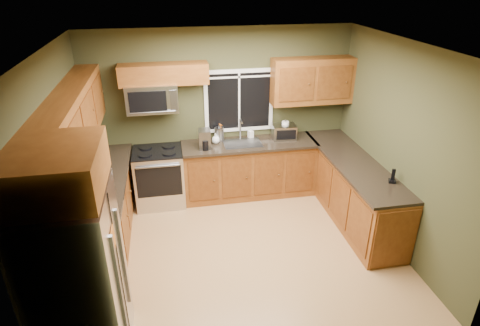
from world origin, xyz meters
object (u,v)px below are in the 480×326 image
object	(u,v)px
soap_bottle_b	(251,132)
toaster_oven	(284,132)
coffee_maker	(205,140)
kettle	(219,134)
cordless_phone	(392,178)
soap_bottle_a	(220,133)
refrigerator	(80,281)
range	(160,177)
paper_towel_roll	(285,129)
microwave	(152,98)
soap_bottle_c	(216,138)

from	to	relation	value
soap_bottle_b	toaster_oven	bearing A→B (deg)	-15.46
soap_bottle_b	coffee_maker	bearing A→B (deg)	-159.31
coffee_maker	kettle	size ratio (longest dim) A/B	1.09
cordless_phone	soap_bottle_a	bearing A→B (deg)	138.13
toaster_oven	kettle	distance (m)	1.06
refrigerator	kettle	world-z (taller)	refrigerator
range	toaster_oven	xyz separation A→B (m)	(2.05, 0.09, 0.59)
soap_bottle_b	range	bearing A→B (deg)	-171.44
kettle	paper_towel_roll	world-z (taller)	paper_towel_roll
soap_bottle_b	refrigerator	bearing A→B (deg)	-126.49
microwave	soap_bottle_a	bearing A→B (deg)	2.24
coffee_maker	soap_bottle_b	xyz separation A→B (m)	(0.79, 0.30, -0.05)
microwave	cordless_phone	xyz separation A→B (m)	(3.03, -1.76, -0.73)
paper_towel_roll	cordless_phone	bearing A→B (deg)	-62.22
kettle	toaster_oven	bearing A→B (deg)	-5.15
paper_towel_roll	cordless_phone	distance (m)	2.01
range	cordless_phone	distance (m)	3.48
microwave	soap_bottle_a	xyz separation A→B (m)	(1.02, 0.04, -0.65)
refrigerator	soap_bottle_c	world-z (taller)	refrigerator
soap_bottle_c	coffee_maker	bearing A→B (deg)	-139.62
refrigerator	soap_bottle_a	bearing A→B (deg)	59.91
paper_towel_roll	microwave	bearing A→B (deg)	-179.56
microwave	coffee_maker	xyz separation A→B (m)	(0.74, -0.20, -0.65)
coffee_maker	paper_towel_roll	xyz separation A→B (m)	(1.35, 0.22, -0.00)
kettle	soap_bottle_a	size ratio (longest dim) A/B	0.96
coffee_maker	cordless_phone	world-z (taller)	coffee_maker
paper_towel_roll	coffee_maker	bearing A→B (deg)	-170.75
range	paper_towel_roll	distance (m)	2.18
toaster_oven	kettle	size ratio (longest dim) A/B	1.43
toaster_oven	soap_bottle_a	size ratio (longest dim) A/B	1.37
soap_bottle_a	cordless_phone	xyz separation A→B (m)	(2.01, -1.80, -0.09)
coffee_maker	kettle	world-z (taller)	coffee_maker
paper_towel_roll	soap_bottle_a	bearing A→B (deg)	178.73
coffee_maker	soap_bottle_b	size ratio (longest dim) A/B	1.72
refrigerator	range	bearing A→B (deg)	76.03
coffee_maker	refrigerator	bearing A→B (deg)	-117.88
soap_bottle_a	soap_bottle_c	world-z (taller)	soap_bottle_a
paper_towel_roll	soap_bottle_a	world-z (taller)	paper_towel_roll
microwave	range	bearing A→B (deg)	-89.98
soap_bottle_a	toaster_oven	bearing A→B (deg)	-4.99
toaster_oven	coffee_maker	xyz separation A→B (m)	(-1.31, -0.15, 0.02)
cordless_phone	coffee_maker	bearing A→B (deg)	145.74
range	soap_bottle_a	bearing A→B (deg)	9.81
refrigerator	soap_bottle_c	xyz separation A→B (m)	(1.62, 2.86, 0.12)
soap_bottle_a	soap_bottle_c	xyz separation A→B (m)	(-0.09, -0.08, -0.06)
coffee_maker	toaster_oven	bearing A→B (deg)	6.66
range	soap_bottle_b	bearing A→B (deg)	8.56
microwave	soap_bottle_c	xyz separation A→B (m)	(0.93, -0.04, -0.71)
cordless_phone	paper_towel_roll	bearing A→B (deg)	117.78
soap_bottle_a	cordless_phone	bearing A→B (deg)	-41.87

